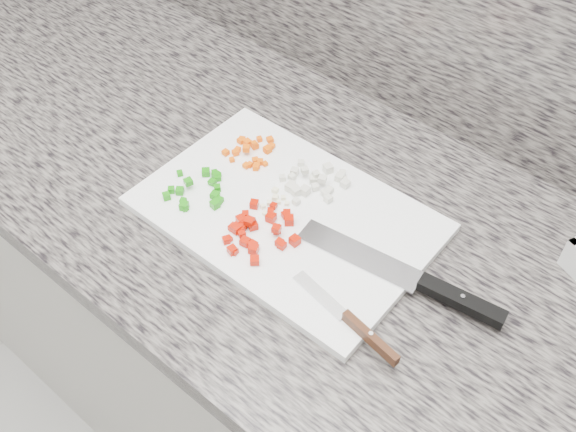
% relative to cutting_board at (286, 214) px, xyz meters
% --- Properties ---
extents(cabinet, '(3.92, 0.62, 0.86)m').
position_rel_cutting_board_xyz_m(cabinet, '(0.05, 0.03, -0.48)').
color(cabinet, silver).
rests_on(cabinet, ground).
extents(countertop, '(3.96, 0.64, 0.04)m').
position_rel_cutting_board_xyz_m(countertop, '(0.05, 0.03, -0.03)').
color(countertop, '#625C56').
rests_on(countertop, cabinet).
extents(cutting_board, '(0.43, 0.29, 0.01)m').
position_rel_cutting_board_xyz_m(cutting_board, '(0.00, 0.00, 0.00)').
color(cutting_board, white).
rests_on(cutting_board, countertop).
extents(carrot_pile, '(0.08, 0.09, 0.02)m').
position_rel_cutting_board_xyz_m(carrot_pile, '(-0.13, 0.06, 0.01)').
color(carrot_pile, '#F35A05').
rests_on(carrot_pile, cutting_board).
extents(onion_pile, '(0.10, 0.11, 0.02)m').
position_rel_cutting_board_xyz_m(onion_pile, '(-0.00, 0.07, 0.01)').
color(onion_pile, beige).
rests_on(onion_pile, cutting_board).
extents(green_pepper_pile, '(0.10, 0.10, 0.02)m').
position_rel_cutting_board_xyz_m(green_pepper_pile, '(-0.12, -0.06, 0.01)').
color(green_pepper_pile, '#18810B').
rests_on(green_pepper_pile, cutting_board).
extents(red_pepper_pile, '(0.11, 0.12, 0.02)m').
position_rel_cutting_board_xyz_m(red_pepper_pile, '(-0.00, -0.06, 0.01)').
color(red_pepper_pile, '#B31202').
rests_on(red_pepper_pile, cutting_board).
extents(garlic_pile, '(0.04, 0.05, 0.01)m').
position_rel_cutting_board_xyz_m(garlic_pile, '(-0.02, 0.00, 0.01)').
color(garlic_pile, '#F6F0BE').
rests_on(garlic_pile, cutting_board).
extents(chef_knife, '(0.30, 0.07, 0.02)m').
position_rel_cutting_board_xyz_m(chef_knife, '(0.23, 0.01, 0.01)').
color(chef_knife, '#B8BABF').
rests_on(chef_knife, cutting_board).
extents(paring_knife, '(0.18, 0.04, 0.02)m').
position_rel_cutting_board_xyz_m(paring_knife, '(0.20, -0.10, 0.01)').
color(paring_knife, '#B8BABF').
rests_on(paring_knife, cutting_board).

